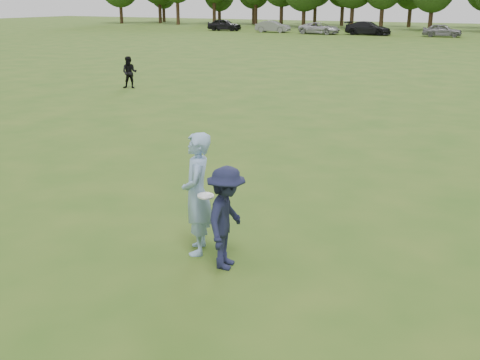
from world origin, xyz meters
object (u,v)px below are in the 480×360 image
at_px(player_far_a, 130,72).
at_px(car_d, 368,28).
at_px(thrower, 197,194).
at_px(car_a, 224,25).
at_px(car_e, 442,30).
at_px(car_b, 273,27).
at_px(defender, 226,218).
at_px(car_c, 320,28).

distance_m(player_far_a, car_d, 45.89).
height_order(thrower, player_far_a, thrower).
xyz_separation_m(player_far_a, car_a, (-20.66, 46.06, 0.01)).
relative_size(thrower, car_e, 0.49).
xyz_separation_m(player_far_a, car_e, (7.16, 46.35, -0.04)).
bearing_deg(thrower, car_b, 176.33).
bearing_deg(defender, thrower, 58.10).
relative_size(defender, car_b, 0.39).
relative_size(car_d, car_e, 1.26).
height_order(defender, car_e, defender).
relative_size(car_a, car_c, 0.91).
height_order(player_far_a, car_e, player_far_a).
bearing_deg(defender, car_a, 18.40).
relative_size(player_far_a, car_e, 0.36).
bearing_deg(car_b, player_far_a, -167.24).
bearing_deg(car_a, car_c, -98.66).
bearing_deg(defender, player_far_a, 31.92).
relative_size(car_b, car_e, 1.03).
bearing_deg(thrower, defender, 41.87).
relative_size(defender, car_d, 0.31).
height_order(player_far_a, car_b, player_far_a).
height_order(thrower, car_c, thrower).
relative_size(car_a, car_b, 1.03).
distance_m(player_far_a, car_b, 47.48).
bearing_deg(car_a, player_far_a, -159.80).
distance_m(car_a, car_d, 19.52).
bearing_deg(car_d, car_c, 101.88).
distance_m(defender, player_far_a, 19.62).
bearing_deg(car_b, car_a, 82.64).
height_order(car_b, car_e, car_e).
bearing_deg(defender, car_d, 2.55).
distance_m(car_a, car_b, 7.34).
bearing_deg(player_far_a, car_d, 67.72).
height_order(player_far_a, car_d, car_d).
bearing_deg(player_far_a, car_a, 90.46).
xyz_separation_m(car_d, car_e, (8.30, 0.48, -0.06)).
xyz_separation_m(defender, car_a, (-34.02, 60.43, -0.08)).
height_order(defender, car_c, defender).
bearing_deg(car_d, thrower, -164.71).
bearing_deg(thrower, player_far_a, -165.33).
xyz_separation_m(car_c, car_e, (13.99, 1.43, 0.03)).
bearing_deg(car_a, car_d, -94.50).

